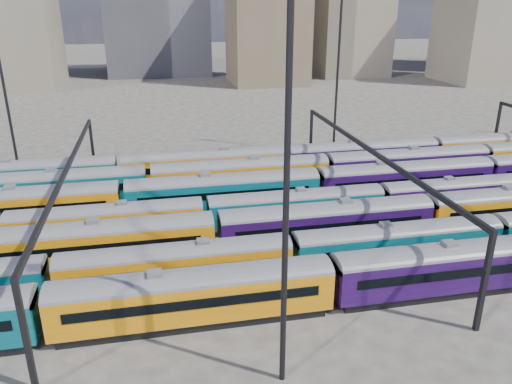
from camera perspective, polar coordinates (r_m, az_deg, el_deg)
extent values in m
plane|color=#3C3933|center=(52.72, 2.29, -4.02)|extent=(500.00, 500.00, 0.00)
cube|color=black|center=(38.29, -6.93, -14.13)|extent=(19.32, 2.51, 0.71)
cube|color=#AF6507|center=(37.27, -7.06, -11.83)|extent=(20.34, 2.95, 2.95)
cylinder|color=#4C4C51|center=(36.50, -7.16, -9.88)|extent=(20.34, 2.95, 2.95)
cube|color=black|center=(35.83, -6.87, -12.63)|extent=(17.90, 0.06, 0.76)
cube|color=black|center=(38.35, -7.28, -10.19)|extent=(17.90, 0.06, 0.76)
cube|color=slate|center=(36.10, -7.22, -8.81)|extent=(1.02, 0.92, 0.36)
cube|color=black|center=(44.54, 21.44, -10.13)|extent=(19.32, 2.51, 0.71)
cube|color=#1A0632|center=(43.66, 21.76, -8.06)|extent=(20.34, 2.95, 2.95)
cylinder|color=#4C4C51|center=(43.00, 22.02, -6.34)|extent=(20.34, 2.95, 2.95)
cube|color=black|center=(42.44, 22.90, -8.56)|extent=(17.90, 0.06, 0.76)
cube|color=black|center=(44.59, 20.80, -6.78)|extent=(17.90, 0.06, 0.76)
cube|color=slate|center=(42.67, 22.16, -5.40)|extent=(1.02, 0.92, 0.36)
cube|color=black|center=(42.46, -8.91, -10.43)|extent=(17.88, 2.32, 0.66)
cube|color=#AF6507|center=(41.61, -9.04, -8.44)|extent=(18.82, 2.73, 2.73)
cylinder|color=#4C4C51|center=(40.96, -9.14, -6.78)|extent=(18.82, 2.73, 2.73)
cube|color=black|center=(40.24, -8.95, -8.99)|extent=(16.57, 0.06, 0.71)
cube|color=black|center=(42.67, -9.17, -7.15)|extent=(16.57, 0.06, 0.71)
cube|color=slate|center=(40.63, -9.20, -5.87)|extent=(0.94, 0.85, 0.33)
cube|color=black|center=(47.06, 15.62, -7.67)|extent=(17.88, 2.32, 0.66)
cube|color=#043D4A|center=(46.29, 15.83, -5.82)|extent=(18.82, 2.73, 2.73)
cylinder|color=#4C4C51|center=(45.71, 15.99, -4.30)|extent=(18.82, 2.73, 2.73)
cube|color=black|center=(45.07, 16.65, -6.22)|extent=(16.57, 0.06, 0.71)
cube|color=black|center=(47.25, 15.12, -4.74)|extent=(16.57, 0.06, 0.71)
cube|color=slate|center=(45.41, 16.09, -3.47)|extent=(0.94, 0.85, 0.33)
cube|color=black|center=(47.15, -17.53, -7.79)|extent=(19.61, 2.54, 0.72)
cube|color=#AF6507|center=(46.31, -17.78, -5.77)|extent=(20.65, 2.99, 2.99)
cylinder|color=#4C4C51|center=(45.68, -17.98, -4.09)|extent=(20.65, 2.99, 2.99)
cube|color=black|center=(44.81, -18.00, -6.22)|extent=(18.17, 0.06, 0.77)
cube|color=black|center=(47.52, -17.66, -4.57)|extent=(18.17, 0.06, 0.77)
cube|color=slate|center=(45.36, -18.09, -3.17)|extent=(1.03, 0.93, 0.36)
cube|color=black|center=(49.25, 7.91, -5.65)|extent=(19.61, 2.54, 0.72)
cube|color=#1A0632|center=(48.45, 8.01, -3.68)|extent=(20.65, 2.99, 2.99)
cylinder|color=#4C4C51|center=(47.85, 8.10, -2.05)|extent=(20.65, 2.99, 2.99)
cube|color=black|center=(47.02, 8.64, -4.04)|extent=(18.17, 0.06, 0.77)
cube|color=black|center=(49.61, 7.46, -2.59)|extent=(18.17, 0.06, 0.77)
cube|color=slate|center=(47.55, 8.15, -1.17)|extent=(1.03, 0.93, 0.36)
cube|color=black|center=(59.72, 27.14, -0.67)|extent=(18.17, 0.06, 0.77)
cube|color=black|center=(51.54, -16.40, -5.14)|extent=(17.56, 2.28, 0.65)
cube|color=#AF6507|center=(50.85, -16.59, -3.46)|extent=(18.49, 2.68, 2.68)
cylinder|color=#4C4C51|center=(50.33, -16.74, -2.07)|extent=(18.49, 2.68, 2.68)
cube|color=black|center=(49.48, -16.73, -3.76)|extent=(16.27, 0.06, 0.69)
cube|color=black|center=(51.97, -16.52, -2.52)|extent=(16.27, 0.06, 0.69)
cube|color=slate|center=(50.06, -16.83, -1.32)|extent=(0.92, 0.83, 0.32)
cube|color=black|center=(53.10, 4.55, -3.49)|extent=(17.56, 2.28, 0.65)
cube|color=#043D4A|center=(52.44, 4.60, -1.84)|extent=(18.49, 2.68, 2.68)
cylinder|color=#4C4C51|center=(51.93, 4.64, -0.48)|extent=(18.49, 2.68, 2.68)
cube|color=black|center=(51.11, 5.03, -2.09)|extent=(16.27, 0.06, 0.69)
cube|color=black|center=(53.52, 4.21, -0.97)|extent=(16.27, 0.06, 0.69)
cube|color=slate|center=(51.68, 4.67, 0.26)|extent=(0.92, 0.83, 0.32)
cube|color=black|center=(60.93, 22.08, -1.74)|extent=(17.56, 2.28, 0.65)
cube|color=#1A0632|center=(60.35, 22.30, -0.28)|extent=(18.49, 2.68, 2.68)
cylinder|color=#4C4C51|center=(59.91, 22.47, 0.91)|extent=(18.49, 2.68, 2.68)
cube|color=black|center=(59.20, 23.04, -0.46)|extent=(16.27, 0.06, 0.69)
cube|color=black|center=(61.29, 21.66, 0.45)|extent=(16.27, 0.06, 0.69)
cube|color=slate|center=(59.69, 22.57, 1.55)|extent=(0.92, 0.83, 0.32)
cube|color=black|center=(57.77, -25.65, -3.49)|extent=(20.15, 2.61, 0.74)
cube|color=#AF6507|center=(57.07, -25.95, -1.74)|extent=(21.22, 3.08, 3.08)
cylinder|color=#4C4C51|center=(56.55, -26.19, -0.30)|extent=(21.22, 3.08, 3.08)
cube|color=black|center=(55.54, -26.36, -2.00)|extent=(18.67, 0.06, 0.80)
cube|color=black|center=(58.35, -25.67, -0.83)|extent=(18.67, 0.06, 0.80)
cube|color=slate|center=(56.28, -26.33, 0.47)|extent=(1.06, 0.95, 0.37)
cube|color=black|center=(56.23, -3.67, -1.97)|extent=(20.15, 2.61, 0.74)
cube|color=#043D4A|center=(55.52, -3.71, -0.16)|extent=(21.22, 3.08, 3.08)
cylinder|color=#4C4C51|center=(54.98, -3.75, 1.34)|extent=(21.22, 3.08, 3.08)
cube|color=black|center=(53.94, -3.48, -0.38)|extent=(18.67, 0.06, 0.80)
cube|color=black|center=(56.83, -3.94, 0.74)|extent=(18.67, 0.06, 0.80)
cube|color=slate|center=(54.71, -3.77, 2.14)|extent=(1.06, 0.95, 0.37)
cube|color=black|center=(62.77, 16.45, -0.32)|extent=(20.15, 2.61, 0.74)
cube|color=#1A0632|center=(62.12, 16.63, 1.32)|extent=(21.22, 3.08, 3.08)
cylinder|color=#4C4C51|center=(61.65, 16.78, 2.66)|extent=(21.22, 3.08, 3.08)
cube|color=black|center=(60.72, 17.33, 1.16)|extent=(18.67, 0.06, 0.80)
cube|color=black|center=(63.30, 16.02, 2.10)|extent=(18.67, 0.06, 0.80)
cube|color=slate|center=(61.41, 16.86, 3.39)|extent=(1.06, 0.95, 0.37)
cube|color=black|center=(61.65, -22.21, -1.45)|extent=(20.24, 2.63, 0.75)
cube|color=#043D4A|center=(61.00, -22.46, 0.22)|extent=(21.31, 3.09, 3.09)
cylinder|color=#4C4C51|center=(60.51, -22.66, 1.58)|extent=(21.31, 3.09, 3.09)
cube|color=black|center=(59.43, -22.75, 0.02)|extent=(18.75, 0.06, 0.80)
cube|color=black|center=(62.33, -22.27, 1.04)|extent=(18.75, 0.06, 0.80)
cube|color=slate|center=(60.26, -22.77, 2.32)|extent=(1.07, 0.96, 0.37)
cube|color=black|center=(61.21, -1.72, 0.03)|extent=(20.24, 2.63, 0.75)
cube|color=#AF6507|center=(60.55, -1.74, 1.72)|extent=(21.31, 3.09, 3.09)
cylinder|color=#4C4C51|center=(60.06, -1.76, 3.11)|extent=(21.31, 3.09, 3.09)
cube|color=black|center=(58.98, -1.48, 1.57)|extent=(18.75, 0.06, 0.80)
cube|color=black|center=(61.89, -2.00, 2.51)|extent=(18.75, 0.06, 0.80)
cube|color=slate|center=(59.81, -1.77, 3.86)|extent=(1.07, 0.96, 0.37)
cube|color=black|center=(68.22, 16.72, 1.36)|extent=(20.24, 2.63, 0.75)
cube|color=#1A0632|center=(67.62, 16.88, 2.89)|extent=(21.31, 3.09, 3.09)
cylinder|color=#4C4C51|center=(67.18, 17.02, 4.14)|extent=(21.31, 3.09, 3.09)
cube|color=black|center=(66.22, 17.54, 2.77)|extent=(18.75, 0.06, 0.80)
cube|color=black|center=(68.83, 16.32, 3.58)|extent=(18.75, 0.06, 0.80)
cube|color=slate|center=(66.96, 17.10, 4.81)|extent=(1.07, 0.96, 0.37)
cube|color=black|center=(66.97, -24.40, -0.05)|extent=(19.91, 2.58, 0.73)
cube|color=#043D4A|center=(66.37, -24.64, 1.47)|extent=(20.96, 3.04, 3.04)
cylinder|color=#4C4C51|center=(65.93, -24.84, 2.72)|extent=(20.96, 3.04, 3.04)
cube|color=black|center=(64.84, -24.96, 1.33)|extent=(18.44, 0.06, 0.79)
cube|color=black|center=(67.69, -24.43, 2.19)|extent=(18.44, 0.06, 0.79)
cube|color=slate|center=(65.71, -24.94, 3.38)|extent=(1.05, 0.94, 0.37)
cube|color=black|center=(65.39, -5.75, 1.32)|extent=(19.91, 2.58, 0.73)
cube|color=#AF6507|center=(64.79, -5.81, 2.89)|extent=(20.96, 3.04, 3.04)
cylinder|color=#4C4C51|center=(64.33, -5.86, 4.18)|extent=(20.96, 3.04, 3.04)
cube|color=black|center=(63.22, -5.67, 2.78)|extent=(18.44, 0.06, 0.79)
cube|color=black|center=(66.14, -5.97, 3.60)|extent=(18.44, 0.06, 0.79)
cube|color=slate|center=(64.10, -5.89, 4.87)|extent=(1.05, 0.94, 0.37)
cube|color=black|center=(70.69, 11.90, 2.49)|extent=(19.91, 2.58, 0.73)
cube|color=#1A0632|center=(70.13, 12.01, 3.95)|extent=(20.96, 3.04, 3.04)
cylinder|color=#4C4C51|center=(69.71, 12.11, 5.14)|extent=(20.96, 3.04, 3.04)
cube|color=black|center=(68.68, 12.54, 3.86)|extent=(18.44, 0.06, 0.79)
cube|color=black|center=(71.38, 11.56, 4.59)|extent=(18.44, 0.06, 0.79)
cube|color=slate|center=(69.50, 12.16, 5.78)|extent=(1.05, 0.94, 0.37)
cube|color=black|center=(81.54, 25.99, 3.26)|extent=(19.91, 2.58, 0.73)
cube|color=#AF6507|center=(81.05, 26.20, 4.52)|extent=(20.96, 3.04, 3.04)
cylinder|color=#4C4C51|center=(80.69, 26.37, 5.56)|extent=(20.96, 3.04, 3.04)
cube|color=black|center=(79.80, 26.89, 4.45)|extent=(18.44, 0.06, 0.79)
cube|color=black|center=(82.13, 25.61, 5.08)|extent=(18.44, 0.06, 0.79)
cube|color=slate|center=(80.51, 26.47, 6.11)|extent=(1.05, 0.94, 0.37)
cube|color=black|center=(33.12, -24.84, -14.77)|extent=(0.35, 0.35, 8.00)
cube|color=black|center=(69.30, -18.16, 4.65)|extent=(0.35, 0.35, 8.00)
cube|color=black|center=(49.24, -20.82, 2.49)|extent=(0.30, 40.00, 0.45)
cube|color=black|center=(38.71, 24.65, -9.32)|extent=(0.35, 0.35, 8.00)
cube|color=black|center=(72.13, 6.29, 6.21)|extent=(0.35, 0.35, 8.00)
cube|color=black|center=(53.16, 12.97, 4.65)|extent=(0.30, 40.00, 0.45)
cube|color=black|center=(86.05, 25.83, 6.66)|extent=(0.35, 0.35, 8.00)
cylinder|color=black|center=(71.40, -26.91, 10.93)|extent=(0.36, 0.36, 25.00)
cylinder|color=black|center=(27.06, 3.48, -0.27)|extent=(0.36, 0.36, 25.00)
cylinder|color=black|center=(75.85, 9.31, 13.34)|extent=(0.36, 0.36, 25.00)
cube|color=#38383F|center=(169.42, -11.29, 19.01)|extent=(31.45, 23.82, 34.83)
cube|color=brown|center=(147.16, 1.26, 18.96)|extent=(20.53, 21.40, 33.97)
cube|color=#665B4C|center=(166.92, 10.57, 17.45)|extent=(21.40, 20.66, 25.64)
cube|color=#665B4C|center=(162.36, 23.97, 17.14)|extent=(16.30, 22.06, 32.15)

